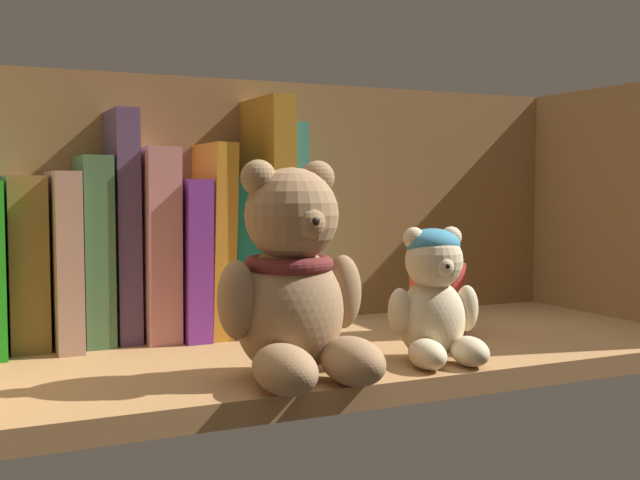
# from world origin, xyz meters

# --- Properties ---
(shelf_board) EXTENTS (0.76, 0.31, 0.02)m
(shelf_board) POSITION_xyz_m (0.00, 0.00, 0.01)
(shelf_board) COLOR #9E7042
(shelf_board) RESTS_ON ground
(shelf_back_panel) EXTENTS (0.79, 0.01, 0.30)m
(shelf_back_panel) POSITION_xyz_m (0.00, 0.16, 0.15)
(shelf_back_panel) COLOR brown
(shelf_back_panel) RESTS_ON ground
(shelf_side_panel_right) EXTENTS (0.02, 0.33, 0.30)m
(shelf_side_panel_right) POSITION_xyz_m (0.39, 0.00, 0.15)
(shelf_side_panel_right) COLOR #9E7042
(shelf_side_panel_right) RESTS_ON ground
(book_3) EXTENTS (0.04, 0.10, 0.17)m
(book_3) POSITION_xyz_m (-0.27, 0.13, 0.10)
(book_3) COLOR brown
(book_3) RESTS_ON shelf_board
(book_4) EXTENTS (0.02, 0.14, 0.17)m
(book_4) POSITION_xyz_m (-0.24, 0.13, 0.11)
(book_4) COLOR tan
(book_4) RESTS_ON shelf_board
(book_5) EXTENTS (0.03, 0.11, 0.19)m
(book_5) POSITION_xyz_m (-0.21, 0.13, 0.11)
(book_5) COLOR #3D643C
(book_5) RESTS_ON shelf_board
(book_6) EXTENTS (0.02, 0.10, 0.23)m
(book_6) POSITION_xyz_m (-0.18, 0.13, 0.14)
(book_6) COLOR #503A5B
(book_6) RESTS_ON shelf_board
(book_7) EXTENTS (0.03, 0.12, 0.20)m
(book_7) POSITION_xyz_m (-0.15, 0.13, 0.12)
(book_7) COLOR tan
(book_7) RESTS_ON shelf_board
(book_8) EXTENTS (0.03, 0.14, 0.16)m
(book_8) POSITION_xyz_m (-0.11, 0.13, 0.10)
(book_8) COLOR #762F98
(book_8) RESTS_ON shelf_board
(book_9) EXTENTS (0.03, 0.13, 0.20)m
(book_9) POSITION_xyz_m (-0.08, 0.13, 0.12)
(book_9) COLOR orange
(book_9) RESTS_ON shelf_board
(book_10) EXTENTS (0.03, 0.11, 0.16)m
(book_10) POSITION_xyz_m (-0.06, 0.13, 0.10)
(book_10) COLOR teal
(book_10) RESTS_ON shelf_board
(book_11) EXTENTS (0.03, 0.15, 0.25)m
(book_11) POSITION_xyz_m (-0.02, 0.13, 0.14)
(book_11) COLOR #A7701E
(book_11) RESTS_ON shelf_board
(book_12) EXTENTS (0.02, 0.10, 0.22)m
(book_12) POSITION_xyz_m (0.00, 0.13, 0.13)
(book_12) COLOR teal
(book_12) RESTS_ON shelf_board
(teddy_bear_larger) EXTENTS (0.13, 0.13, 0.18)m
(teddy_bear_larger) POSITION_xyz_m (-0.08, -0.11, 0.10)
(teddy_bear_larger) COLOR #93704C
(teddy_bear_larger) RESTS_ON shelf_board
(teddy_bear_smaller) EXTENTS (0.09, 0.09, 0.12)m
(teddy_bear_smaller) POSITION_xyz_m (0.06, -0.10, 0.08)
(teddy_bear_smaller) COLOR beige
(teddy_bear_smaller) RESTS_ON shelf_board
(pillar_candle) EXTENTS (0.06, 0.06, 0.07)m
(pillar_candle) POSITION_xyz_m (0.13, 0.01, 0.06)
(pillar_candle) COLOR #C63833
(pillar_candle) RESTS_ON shelf_board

